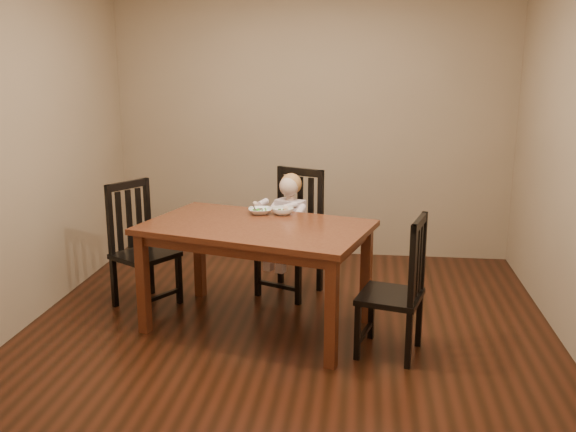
# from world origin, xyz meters

# --- Properties ---
(room) EXTENTS (4.01, 4.01, 2.71)m
(room) POSITION_xyz_m (0.00, 0.00, 1.35)
(room) COLOR #3B180C
(room) RESTS_ON ground
(dining_table) EXTENTS (1.82, 1.37, 0.81)m
(dining_table) POSITION_xyz_m (-0.24, 0.04, 0.72)
(dining_table) COLOR #4D2112
(dining_table) RESTS_ON room
(chair_child) EXTENTS (0.61, 0.59, 1.08)m
(chair_child) POSITION_xyz_m (-0.06, 0.83, 0.52)
(chair_child) COLOR black
(chair_child) RESTS_ON room
(chair_left) EXTENTS (0.59, 0.60, 1.03)m
(chair_left) POSITION_xyz_m (-1.26, 0.39, 0.49)
(chair_left) COLOR black
(chair_left) RESTS_ON room
(chair_right) EXTENTS (0.50, 0.52, 0.99)m
(chair_right) POSITION_xyz_m (0.79, -0.30, 0.47)
(chair_right) COLOR black
(chair_right) RESTS_ON room
(toddler) EXTENTS (0.45, 0.49, 0.54)m
(toddler) POSITION_xyz_m (-0.08, 0.78, 0.65)
(toddler) COLOR silver
(toddler) RESTS_ON chair_child
(bowl_peas) EXTENTS (0.22, 0.22, 0.04)m
(bowl_peas) POSITION_xyz_m (-0.26, 0.37, 0.83)
(bowl_peas) COLOR white
(bowl_peas) RESTS_ON dining_table
(bowl_veg) EXTENTS (0.19, 0.19, 0.05)m
(bowl_veg) POSITION_xyz_m (-0.08, 0.37, 0.84)
(bowl_veg) COLOR white
(bowl_veg) RESTS_ON dining_table
(fork) EXTENTS (0.06, 0.13, 0.05)m
(fork) POSITION_xyz_m (-0.31, 0.36, 0.85)
(fork) COLOR silver
(fork) RESTS_ON bowl_peas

